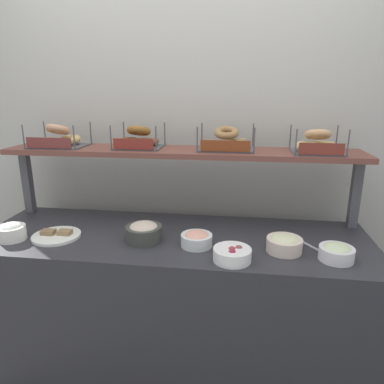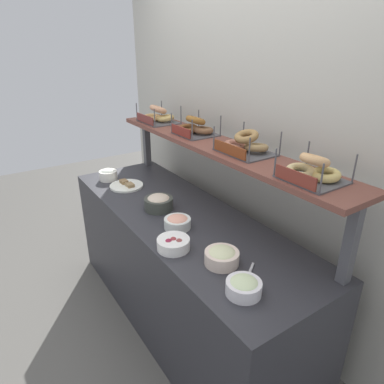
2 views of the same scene
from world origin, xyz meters
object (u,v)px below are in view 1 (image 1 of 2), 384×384
object	(u,v)px
bowl_cream_cheese	(12,231)
serving_spoon_near_plate	(317,249)
bowl_scallion_spread	(337,252)
bagel_basket_cinnamon_raisin	(139,140)
serving_plate_white	(57,235)
bagel_basket_everything	(226,142)
bowl_beet_salad	(232,254)
bowl_lox_spread	(197,239)
bagel_basket_plain	(317,144)
bowl_potato_salad	(284,243)
bagel_basket_sesame	(58,139)
bowl_tuna_salad	(144,232)

from	to	relation	value
bowl_cream_cheese	serving_spoon_near_plate	xyz separation A→B (m)	(1.57, 0.08, -0.04)
bowl_scallion_spread	bagel_basket_cinnamon_raisin	bearing A→B (deg)	156.70
serving_plate_white	bagel_basket_everything	distance (m)	1.07
bowl_cream_cheese	bowl_beet_salad	distance (m)	1.16
bagel_basket_everything	bowl_cream_cheese	bearing A→B (deg)	-157.61
bowl_lox_spread	bagel_basket_plain	world-z (taller)	bagel_basket_plain
bowl_scallion_spread	serving_plate_white	size ratio (longest dim) A/B	0.63
bowl_potato_salad	bowl_cream_cheese	world-z (taller)	bowl_cream_cheese
bagel_basket_sesame	bagel_basket_cinnamon_raisin	distance (m)	0.50
serving_plate_white	bagel_basket_plain	xyz separation A→B (m)	(1.38, 0.36, 0.47)
bagel_basket_everything	bowl_tuna_salad	bearing A→B (deg)	-137.45
bowl_tuna_salad	serving_plate_white	xyz separation A→B (m)	(-0.48, -0.02, -0.04)
bowl_beet_salad	serving_spoon_near_plate	size ratio (longest dim) A/B	1.18
bagel_basket_plain	bowl_scallion_spread	bearing A→B (deg)	-83.52
bowl_cream_cheese	bagel_basket_plain	size ratio (longest dim) A/B	0.51
bowl_tuna_salad	bagel_basket_plain	bearing A→B (deg)	20.57
serving_spoon_near_plate	bagel_basket_cinnamon_raisin	world-z (taller)	bagel_basket_cinnamon_raisin
bagel_basket_cinnamon_raisin	bagel_basket_plain	bearing A→B (deg)	-1.71
serving_spoon_near_plate	bagel_basket_everything	size ratio (longest dim) A/B	0.48
bowl_tuna_salad	bagel_basket_everything	size ratio (longest dim) A/B	0.60
bagel_basket_sesame	bagel_basket_plain	distance (m)	1.51
bowl_cream_cheese	bagel_basket_sesame	bearing A→B (deg)	78.84
bagel_basket_sesame	bagel_basket_everything	bearing A→B (deg)	1.34
serving_plate_white	bagel_basket_cinnamon_raisin	world-z (taller)	bagel_basket_cinnamon_raisin
bowl_cream_cheese	bagel_basket_cinnamon_raisin	size ratio (longest dim) A/B	0.51
bowl_scallion_spread	bowl_lox_spread	bearing A→B (deg)	174.54
bowl_scallion_spread	bagel_basket_cinnamon_raisin	world-z (taller)	bagel_basket_cinnamon_raisin
bowl_cream_cheese	serving_plate_white	size ratio (longest dim) A/B	0.56
bowl_cream_cheese	serving_plate_white	bearing A→B (deg)	16.03
bowl_lox_spread	serving_spoon_near_plate	distance (m)	0.60
bagel_basket_cinnamon_raisin	bagel_basket_sesame	bearing A→B (deg)	-177.32
serving_plate_white	bagel_basket_cinnamon_raisin	size ratio (longest dim) A/B	0.91
bowl_lox_spread	serving_plate_white	xyz separation A→B (m)	(-0.76, 0.00, -0.03)
bagel_basket_cinnamon_raisin	bagel_basket_plain	size ratio (longest dim) A/B	1.00
bagel_basket_cinnamon_raisin	bowl_cream_cheese	bearing A→B (deg)	-142.14
bowl_lox_spread	bowl_scallion_spread	world-z (taller)	bowl_scallion_spread
bagel_basket_everything	bowl_scallion_spread	bearing A→B (deg)	-39.97
bagel_basket_cinnamon_raisin	serving_plate_white	bearing A→B (deg)	-133.18
bowl_scallion_spread	bagel_basket_everything	distance (m)	0.83
serving_plate_white	serving_spoon_near_plate	xyz separation A→B (m)	(1.35, 0.02, -0.00)
bowl_beet_salad	serving_plate_white	size ratio (longest dim) A/B	0.70
bowl_lox_spread	serving_spoon_near_plate	size ratio (longest dim) A/B	1.06
bowl_scallion_spread	serving_spoon_near_plate	bearing A→B (deg)	128.22
bowl_tuna_salad	bagel_basket_everything	xyz separation A→B (m)	(0.40, 0.37, 0.43)
serving_plate_white	bagel_basket_sesame	bearing A→B (deg)	109.62
bowl_cream_cheese	bagel_basket_plain	distance (m)	1.70
bowl_potato_salad	bowl_tuna_salad	xyz separation A→B (m)	(-0.71, 0.03, 0.01)
bowl_cream_cheese	bagel_basket_everything	world-z (taller)	bagel_basket_everything
bowl_cream_cheese	serving_spoon_near_plate	bearing A→B (deg)	2.97
bowl_lox_spread	bagel_basket_plain	distance (m)	0.84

